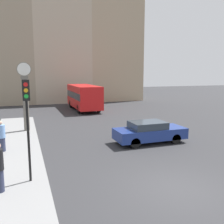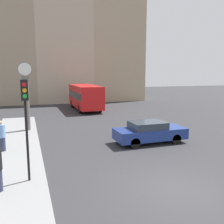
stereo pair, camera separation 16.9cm
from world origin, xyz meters
name	(u,v)px [view 1 (the left image)]	position (x,y,z in m)	size (l,w,h in m)	color
ground_plane	(176,189)	(0.00, 0.00, 0.00)	(120.00, 120.00, 0.00)	#2D2D30
sidewalk_corner	(15,147)	(-5.77, 7.31, 0.08)	(2.70, 18.63, 0.15)	gray
building_row	(55,41)	(-0.53, 29.38, 8.60)	(24.24, 5.00, 19.47)	gray
sedan_car	(149,132)	(1.95, 5.80, 0.68)	(4.32, 1.72, 1.32)	navy
bus_distant	(84,96)	(1.35, 20.53, 1.60)	(2.48, 7.49, 2.80)	red
traffic_light_near	(27,110)	(-5.06, 2.17, 2.90)	(0.26, 0.24, 3.84)	black
street_clock	(25,99)	(-5.03, 11.12, 2.43)	(0.95, 0.50, 4.80)	#666056
pedestrian_blue_stripe	(1,137)	(-6.36, 6.47, 0.94)	(0.43, 0.43, 1.62)	#2D334C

